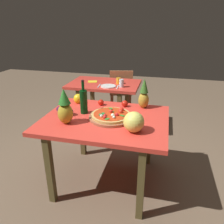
% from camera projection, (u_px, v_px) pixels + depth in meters
% --- Properties ---
extents(ground_plane, '(10.00, 10.00, 0.00)m').
position_uv_depth(ground_plane, '(106.00, 179.00, 2.46)').
color(ground_plane, brown).
extents(display_table, '(1.22, 0.95, 0.75)m').
position_uv_depth(display_table, '(105.00, 126.00, 2.20)').
color(display_table, brown).
rests_on(display_table, ground_plane).
extents(background_table, '(1.07, 0.72, 0.75)m').
position_uv_depth(background_table, '(104.00, 90.00, 3.43)').
color(background_table, brown).
rests_on(background_table, ground_plane).
extents(dining_chair, '(0.48, 0.48, 0.85)m').
position_uv_depth(dining_chair, '(121.00, 90.00, 3.98)').
color(dining_chair, '#985A3C').
rests_on(dining_chair, ground_plane).
extents(pizza_board, '(0.43, 0.43, 0.02)m').
position_uv_depth(pizza_board, '(111.00, 117.00, 2.15)').
color(pizza_board, '#985A3C').
rests_on(pizza_board, display_table).
extents(pizza, '(0.39, 0.39, 0.06)m').
position_uv_depth(pizza, '(111.00, 115.00, 2.14)').
color(pizza, tan).
rests_on(pizza, pizza_board).
extents(wine_bottle, '(0.08, 0.08, 0.35)m').
position_uv_depth(wine_bottle, '(84.00, 101.00, 2.23)').
color(wine_bottle, black).
rests_on(wine_bottle, display_table).
extents(pineapple_left, '(0.14, 0.14, 0.34)m').
position_uv_depth(pineapple_left, '(65.00, 108.00, 2.00)').
color(pineapple_left, '#AD9526').
rests_on(pineapple_left, display_table).
extents(pineapple_right, '(0.11, 0.11, 0.33)m').
position_uv_depth(pineapple_right, '(144.00, 95.00, 2.37)').
color(pineapple_right, '#AE8F2D').
rests_on(pineapple_right, display_table).
extents(melon, '(0.18, 0.18, 0.18)m').
position_uv_depth(melon, '(134.00, 122.00, 1.87)').
color(melon, '#DBD860').
rests_on(melon, display_table).
extents(bell_pepper, '(0.10, 0.10, 0.11)m').
position_uv_depth(bell_pepper, '(78.00, 99.00, 2.54)').
color(bell_pepper, yellow).
rests_on(bell_pepper, display_table).
extents(eggplant, '(0.21, 0.13, 0.09)m').
position_uv_depth(eggplant, '(65.00, 110.00, 2.23)').
color(eggplant, '#4F1A46').
rests_on(eggplant, display_table).
extents(tomato_near_board, '(0.07, 0.07, 0.07)m').
position_uv_depth(tomato_near_board, '(125.00, 104.00, 2.44)').
color(tomato_near_board, red).
rests_on(tomato_near_board, display_table).
extents(tomato_at_corner, '(0.07, 0.07, 0.07)m').
position_uv_depth(tomato_at_corner, '(101.00, 102.00, 2.48)').
color(tomato_at_corner, red).
rests_on(tomato_at_corner, display_table).
extents(drinking_glass_juice, '(0.07, 0.07, 0.09)m').
position_uv_depth(drinking_glass_juice, '(119.00, 81.00, 3.32)').
color(drinking_glass_juice, orange).
rests_on(drinking_glass_juice, background_table).
extents(drinking_glass_water, '(0.06, 0.06, 0.12)m').
position_uv_depth(drinking_glass_water, '(121.00, 83.00, 3.15)').
color(drinking_glass_water, silver).
rests_on(drinking_glass_water, background_table).
extents(dinner_plate, '(0.22, 0.22, 0.02)m').
position_uv_depth(dinner_plate, '(108.00, 86.00, 3.19)').
color(dinner_plate, white).
rests_on(dinner_plate, background_table).
extents(fork_utensil, '(0.03, 0.18, 0.01)m').
position_uv_depth(fork_utensil, '(99.00, 86.00, 3.22)').
color(fork_utensil, silver).
rests_on(fork_utensil, background_table).
extents(knife_utensil, '(0.03, 0.18, 0.01)m').
position_uv_depth(knife_utensil, '(118.00, 87.00, 3.16)').
color(knife_utensil, silver).
rests_on(knife_utensil, background_table).
extents(napkin_folded, '(0.17, 0.15, 0.01)m').
position_uv_depth(napkin_folded, '(93.00, 82.00, 3.45)').
color(napkin_folded, yellow).
rests_on(napkin_folded, background_table).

